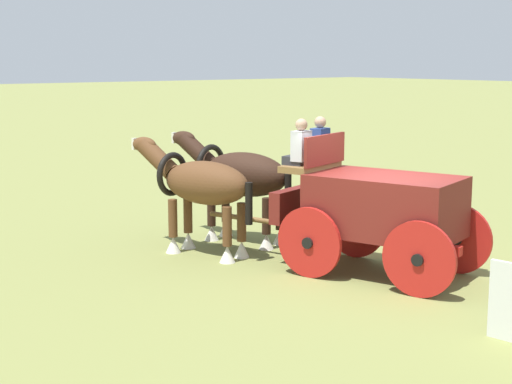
% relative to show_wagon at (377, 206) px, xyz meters
% --- Properties ---
extents(ground_plane, '(220.00, 220.00, 0.00)m').
position_rel_show_wagon_xyz_m(ground_plane, '(-0.15, -0.05, -1.23)').
color(ground_plane, olive).
extents(show_wagon, '(5.57, 2.71, 2.75)m').
position_rel_show_wagon_xyz_m(show_wagon, '(0.00, 0.00, 0.00)').
color(show_wagon, maroon).
rests_on(show_wagon, ground).
extents(draft_horse_near, '(2.89, 1.38, 2.24)m').
position_rel_show_wagon_xyz_m(draft_horse_near, '(3.13, 1.64, 0.13)').
color(draft_horse_near, brown).
rests_on(draft_horse_near, ground).
extents(draft_horse_off, '(2.98, 1.47, 2.26)m').
position_rel_show_wagon_xyz_m(draft_horse_off, '(3.50, 0.39, 0.16)').
color(draft_horse_off, '#331E14').
rests_on(draft_horse_off, ground).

